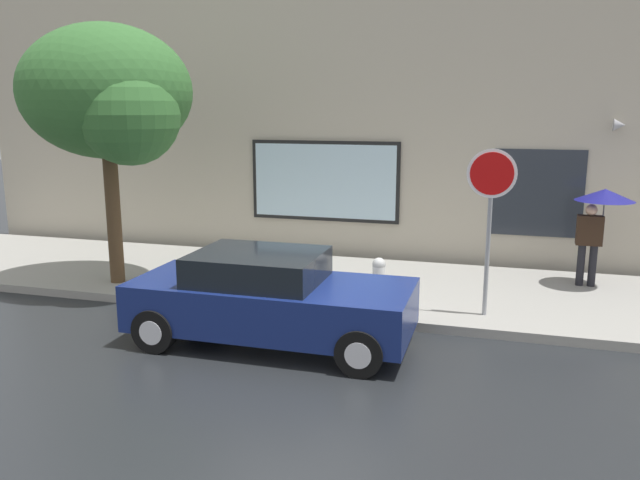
% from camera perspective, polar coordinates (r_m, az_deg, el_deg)
% --- Properties ---
extents(ground_plane, '(60.00, 60.00, 0.00)m').
position_cam_1_polar(ground_plane, '(9.43, -1.69, -9.43)').
color(ground_plane, black).
extents(sidewalk, '(20.00, 4.00, 0.15)m').
position_cam_1_polar(sidewalk, '(12.14, 2.65, -4.14)').
color(sidewalk, gray).
rests_on(sidewalk, ground).
extents(building_facade, '(20.00, 0.67, 7.00)m').
position_cam_1_polar(building_facade, '(14.12, 5.20, 12.06)').
color(building_facade, '#B2A893').
rests_on(building_facade, ground).
extents(parked_car, '(4.09, 1.80, 1.37)m').
position_cam_1_polar(parked_car, '(9.29, -4.60, -5.33)').
color(parked_car, navy).
rests_on(parked_car, ground).
extents(fire_hydrant, '(0.30, 0.44, 0.80)m').
position_cam_1_polar(fire_hydrant, '(10.75, 5.33, -3.73)').
color(fire_hydrant, white).
rests_on(fire_hydrant, sidewalk).
extents(pedestrian_with_umbrella, '(1.05, 1.05, 1.84)m').
position_cam_1_polar(pedestrian_with_umbrella, '(12.59, 24.05, 2.68)').
color(pedestrian_with_umbrella, black).
rests_on(pedestrian_with_umbrella, sidewalk).
extents(street_tree, '(3.22, 2.73, 4.77)m').
position_cam_1_polar(street_tree, '(12.16, -18.49, 12.18)').
color(street_tree, '#4C3823').
rests_on(street_tree, sidewalk).
extents(stop_sign, '(0.76, 0.10, 2.67)m').
position_cam_1_polar(stop_sign, '(10.13, 15.18, 3.57)').
color(stop_sign, gray).
rests_on(stop_sign, sidewalk).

